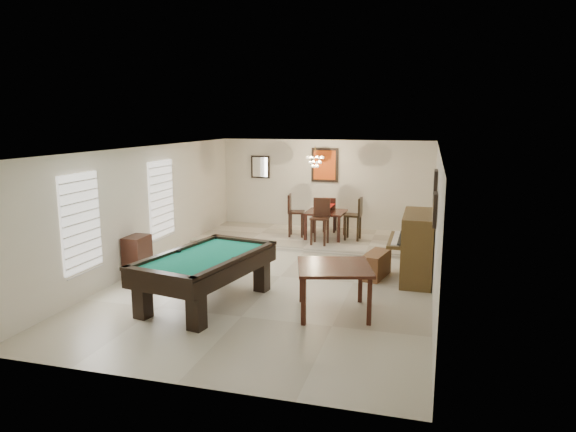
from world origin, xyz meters
The scene contains 25 objects.
ground_plane centered at (0.00, 0.00, -0.01)m, with size 6.00×9.00×0.02m, color beige.
wall_back centered at (0.00, 4.50, 1.30)m, with size 6.00×0.04×2.60m, color silver.
wall_front centered at (0.00, -4.50, 1.30)m, with size 6.00×0.04×2.60m, color silver.
wall_left centered at (-3.00, 0.00, 1.30)m, with size 0.04×9.00×2.60m, color silver.
wall_right centered at (3.00, 0.00, 1.30)m, with size 0.04×9.00×2.60m, color silver.
ceiling centered at (0.00, 0.00, 2.60)m, with size 6.00×9.00×0.04m, color white.
dining_step centered at (0.00, 3.25, 0.06)m, with size 6.00×2.50×0.12m, color beige.
window_left_front centered at (-2.97, -2.20, 1.40)m, with size 0.06×1.00×1.70m, color white.
window_left_rear centered at (-2.97, 0.60, 1.40)m, with size 0.06×1.00×1.70m, color white.
pool_table centered at (-0.80, -1.82, 0.43)m, with size 1.39×2.56×0.85m, color black, non-canonical shape.
square_table centered at (1.41, -1.68, 0.41)m, with size 1.18×1.18×0.81m, color black, non-canonical shape.
upright_piano centered at (2.53, 0.57, 0.67)m, with size 0.90×1.61×1.35m, color brown, non-canonical shape.
piano_bench centered at (1.89, 0.50, 0.26)m, with size 0.36×0.92×0.51m, color brown.
apothecary_chest centered at (-2.78, -0.80, 0.43)m, with size 0.38×0.57×0.85m, color black.
dining_table centered at (0.30, 3.20, 0.53)m, with size 0.99×0.99×0.82m, color black, non-canonical shape.
flower_vase centered at (0.30, 3.20, 1.06)m, with size 0.14×0.14×0.25m, color #A72A0E, non-canonical shape.
dining_chair_south centered at (0.30, 2.45, 0.68)m, with size 0.42×0.42×1.13m, color black, non-canonical shape.
dining_chair_north centered at (0.27, 3.95, 0.60)m, with size 0.36×0.36×0.96m, color black, non-canonical shape.
dining_chair_west centered at (-0.48, 3.15, 0.68)m, with size 0.41×0.41×1.11m, color black, non-canonical shape.
dining_chair_east centered at (1.01, 3.16, 0.67)m, with size 0.40×0.40×1.09m, color black, non-canonical shape.
chandelier centered at (0.00, 3.20, 2.20)m, with size 0.44×0.44×0.60m, color #FFE5B2, non-canonical shape.
back_painting centered at (0.00, 4.46, 1.90)m, with size 0.75×0.06×0.95m, color #D84C14.
back_mirror centered at (-1.90, 4.46, 1.80)m, with size 0.55×0.06×0.65m, color white.
right_picture_upper centered at (2.96, 0.30, 1.90)m, with size 0.06×0.55×0.65m, color slate.
right_picture_lower centered at (2.96, -1.00, 1.70)m, with size 0.06×0.45×0.55m, color gray.
Camera 1 is at (2.84, -9.66, 3.17)m, focal length 32.00 mm.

